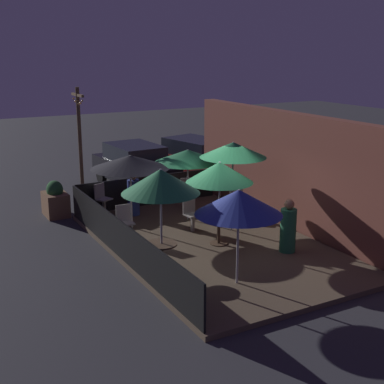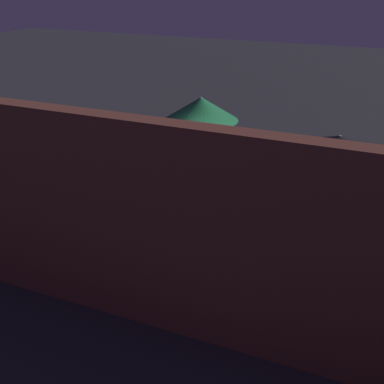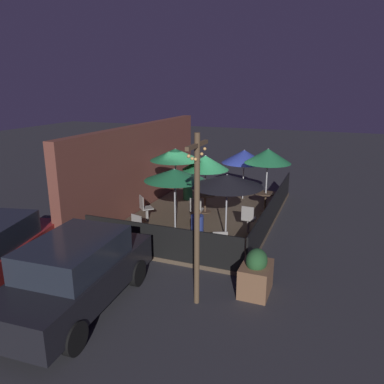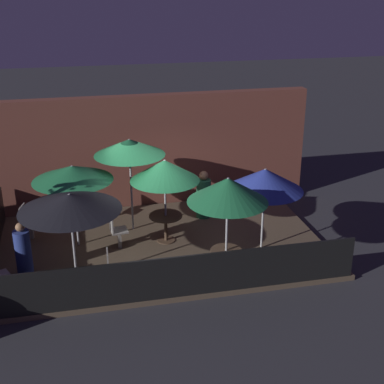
% 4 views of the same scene
% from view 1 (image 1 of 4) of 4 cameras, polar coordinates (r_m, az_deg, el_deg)
% --- Properties ---
extents(ground_plane, '(60.00, 60.00, 0.00)m').
position_cam_1_polar(ground_plane, '(14.05, 2.06, -5.85)').
color(ground_plane, '#2D2D33').
extents(patio_deck, '(8.06, 5.00, 0.12)m').
position_cam_1_polar(patio_deck, '(14.03, 2.06, -5.62)').
color(patio_deck, brown).
rests_on(patio_deck, ground_plane).
extents(building_wall, '(9.66, 0.36, 3.32)m').
position_cam_1_polar(building_wall, '(15.09, 11.08, 1.95)').
color(building_wall, brown).
rests_on(building_wall, ground_plane).
extents(fence_front, '(7.86, 0.05, 0.95)m').
position_cam_1_polar(fence_front, '(12.84, -7.43, -5.19)').
color(fence_front, black).
rests_on(fence_front, patio_deck).
extents(fence_side_left, '(0.05, 4.80, 0.95)m').
position_cam_1_polar(fence_side_left, '(17.25, -4.67, 0.17)').
color(fence_side_left, black).
rests_on(fence_side_left, patio_deck).
extents(patio_umbrella_0, '(1.71, 1.71, 2.17)m').
position_cam_1_polar(patio_umbrella_0, '(13.38, 2.96, 2.12)').
color(patio_umbrella_0, '#B2B2B7').
rests_on(patio_umbrella_0, patio_deck).
extents(patio_umbrella_1, '(1.72, 1.72, 2.39)m').
position_cam_1_polar(patio_umbrella_1, '(11.53, -3.37, 1.14)').
color(patio_umbrella_1, '#B2B2B7').
rests_on(patio_umbrella_1, patio_deck).
extents(patio_umbrella_2, '(1.81, 1.81, 2.48)m').
position_cam_1_polar(patio_umbrella_2, '(14.38, 4.41, 4.50)').
color(patio_umbrella_2, '#B2B2B7').
rests_on(patio_umbrella_2, patio_deck).
extents(patio_umbrella_3, '(1.94, 1.94, 2.09)m').
position_cam_1_polar(patio_umbrella_3, '(15.36, -0.45, 3.85)').
color(patio_umbrella_3, '#B2B2B7').
rests_on(patio_umbrella_3, patio_deck).
extents(patio_umbrella_4, '(1.85, 1.85, 2.08)m').
position_cam_1_polar(patio_umbrella_4, '(11.11, 5.01, -1.09)').
color(patio_umbrella_4, '#B2B2B7').
rests_on(patio_umbrella_4, patio_deck).
extents(patio_umbrella_5, '(2.17, 2.17, 2.08)m').
position_cam_1_polar(patio_umbrella_5, '(14.71, -6.62, 3.21)').
color(patio_umbrella_5, '#B2B2B7').
rests_on(patio_umbrella_5, patio_deck).
extents(dining_table_0, '(0.83, 0.83, 0.71)m').
position_cam_1_polar(dining_table_0, '(13.74, 2.89, -3.32)').
color(dining_table_0, '#4C3828').
rests_on(dining_table_0, patio_deck).
extents(dining_table_1, '(0.70, 0.70, 0.71)m').
position_cam_1_polar(dining_table_1, '(12.00, -3.26, -6.18)').
color(dining_table_1, '#4C3828').
rests_on(dining_table_1, patio_deck).
extents(patio_chair_0, '(0.49, 0.49, 0.90)m').
position_cam_1_polar(patio_chair_0, '(17.02, -0.46, 0.06)').
color(patio_chair_0, gray).
rests_on(patio_chair_0, patio_deck).
extents(patio_chair_1, '(0.53, 0.53, 0.95)m').
position_cam_1_polar(patio_chair_1, '(16.40, -9.55, -0.61)').
color(patio_chair_1, gray).
rests_on(patio_chair_1, patio_deck).
extents(patio_chair_2, '(0.41, 0.41, 0.93)m').
position_cam_1_polar(patio_chair_2, '(14.17, -7.17, -3.09)').
color(patio_chair_2, gray).
rests_on(patio_chair_2, patio_deck).
extents(patio_chair_3, '(0.57, 0.57, 0.94)m').
position_cam_1_polar(patio_chair_3, '(15.99, 4.63, -0.89)').
color(patio_chair_3, gray).
rests_on(patio_chair_3, patio_deck).
extents(patio_chair_4, '(0.44, 0.44, 0.93)m').
position_cam_1_polar(patio_chair_4, '(14.73, -0.07, -2.25)').
color(patio_chair_4, gray).
rests_on(patio_chair_4, patio_deck).
extents(patron_0, '(0.47, 0.47, 1.29)m').
position_cam_1_polar(patron_0, '(16.22, -6.26, -0.45)').
color(patron_0, navy).
rests_on(patron_0, patio_deck).
extents(patron_1, '(0.41, 0.41, 1.35)m').
position_cam_1_polar(patron_1, '(13.42, 10.22, -3.83)').
color(patron_1, '#236642').
rests_on(patron_1, patio_deck).
extents(planter_box, '(0.96, 0.67, 1.11)m').
position_cam_1_polar(planter_box, '(16.98, -14.36, -0.87)').
color(planter_box, brown).
rests_on(planter_box, ground_plane).
extents(light_post, '(1.10, 0.12, 3.84)m').
position_cam_1_polar(light_post, '(17.77, -11.87, 5.46)').
color(light_post, brown).
rests_on(light_post, ground_plane).
extents(parked_car_0, '(4.24, 1.98, 1.62)m').
position_cam_1_polar(parked_car_0, '(19.85, -6.12, 2.85)').
color(parked_car_0, black).
rests_on(parked_car_0, ground_plane).
extents(parked_car_1, '(4.58, 2.64, 1.62)m').
position_cam_1_polar(parked_car_1, '(20.99, 0.41, 3.60)').
color(parked_car_1, maroon).
rests_on(parked_car_1, ground_plane).
extents(parked_car_2, '(4.41, 2.43, 1.62)m').
position_cam_1_polar(parked_car_2, '(22.76, 5.52, 4.43)').
color(parked_car_2, black).
rests_on(parked_car_2, ground_plane).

